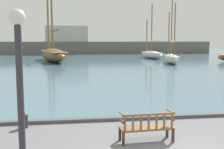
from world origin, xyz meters
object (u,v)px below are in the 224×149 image
object	(u,v)px
lamp_post	(20,87)
sailboat_outer_starboard	(53,53)
sailboat_mid_port	(171,57)
mooring_bollard	(24,119)
sailboat_far_port	(152,54)
park_bench	(147,127)

from	to	relation	value
lamp_post	sailboat_outer_starboard	bearing A→B (deg)	93.02
sailboat_mid_port	sailboat_outer_starboard	xyz separation A→B (m)	(-15.13, 5.84, 0.34)
lamp_post	sailboat_mid_port	bearing A→B (deg)	65.53
mooring_bollard	lamp_post	bearing A→B (deg)	-80.69
sailboat_far_port	park_bench	bearing A→B (deg)	-106.12
sailboat_far_port	mooring_bollard	distance (m)	37.33
sailboat_mid_port	sailboat_outer_starboard	distance (m)	16.22
sailboat_mid_port	sailboat_far_port	distance (m)	10.05
sailboat_mid_port	mooring_bollard	world-z (taller)	sailboat_mid_port
park_bench	sailboat_outer_starboard	size ratio (longest dim) A/B	0.11
sailboat_outer_starboard	sailboat_mid_port	bearing A→B (deg)	-21.10
mooring_bollard	park_bench	bearing A→B (deg)	-26.31
park_bench	mooring_bollard	size ratio (longest dim) A/B	3.05
sailboat_far_port	lamp_post	distance (m)	41.54
mooring_bollard	lamp_post	world-z (taller)	lamp_post
park_bench	sailboat_far_port	xyz separation A→B (m)	(10.51, 36.36, 0.35)
park_bench	sailboat_outer_starboard	xyz separation A→B (m)	(-4.94, 32.15, 0.72)
sailboat_mid_port	mooring_bollard	xyz separation A→B (m)	(-14.06, -24.40, -0.56)
sailboat_mid_port	lamp_post	size ratio (longest dim) A/B	2.51
sailboat_mid_port	sailboat_far_port	bearing A→B (deg)	88.18
park_bench	sailboat_mid_port	world-z (taller)	sailboat_mid_port
park_bench	sailboat_far_port	size ratio (longest dim) A/B	0.19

